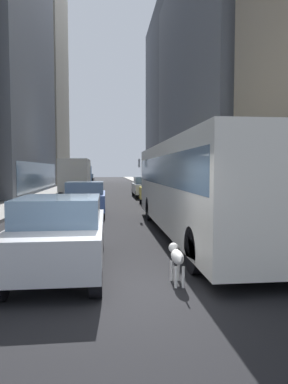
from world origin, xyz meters
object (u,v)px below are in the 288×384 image
at_px(car_blue_hatchback, 86,198).
at_px(car_black_suv, 87,180).
at_px(car_white_van, 145,187).
at_px(car_yellow_taxi, 157,193).
at_px(car_silver_sedan, 61,233).
at_px(dalmatian_dog, 177,257).
at_px(transit_bus, 197,182).
at_px(box_truck, 76,176).

distance_m(car_blue_hatchback, car_black_suv, 30.08).
relative_size(car_white_van, car_black_suv, 0.95).
height_order(car_yellow_taxi, car_silver_sedan, same).
relative_size(car_silver_sedan, car_white_van, 1.03).
relative_size(car_blue_hatchback, dalmatian_dog, 4.23).
bearing_deg(car_white_van, car_silver_sedan, -101.60).
xyz_separation_m(transit_bus, car_blue_hatchback, (-4.00, 5.46, -0.96)).
bearing_deg(box_truck, car_white_van, -31.14).
bearing_deg(car_yellow_taxi, transit_bus, -90.00).
height_order(transit_bus, car_black_suv, transit_bus).
distance_m(transit_bus, car_silver_sedan, 5.49).
xyz_separation_m(car_silver_sedan, car_white_van, (4.00, 19.49, -0.00)).
bearing_deg(box_truck, dalmatian_dog, -80.68).
xyz_separation_m(transit_bus, car_black_suv, (-5.60, 35.49, -0.95)).
xyz_separation_m(box_truck, dalmatian_dog, (3.93, -23.97, -1.15)).
distance_m(car_blue_hatchback, box_truck, 13.90).
height_order(transit_bus, car_yellow_taxi, transit_bus).
bearing_deg(car_black_suv, dalmatian_dog, -84.41).
bearing_deg(car_yellow_taxi, box_truck, 118.90).
height_order(car_white_van, box_truck, box_truck).
xyz_separation_m(car_silver_sedan, dalmatian_dog, (2.33, -1.10, -0.31)).
bearing_deg(car_blue_hatchback, car_white_van, 68.96).
bearing_deg(car_black_suv, car_yellow_taxi, -78.02).
bearing_deg(box_truck, car_blue_hatchback, -83.38).
bearing_deg(car_silver_sedan, car_blue_hatchback, 90.00).
height_order(car_silver_sedan, car_blue_hatchback, same).
xyz_separation_m(car_yellow_taxi, car_black_suv, (-5.60, 26.40, 0.00)).
relative_size(car_silver_sedan, box_truck, 0.57).
bearing_deg(box_truck, car_yellow_taxi, -61.10).
distance_m(car_yellow_taxi, car_blue_hatchback, 5.41).
xyz_separation_m(transit_bus, car_yellow_taxi, (0.00, 9.09, -0.96)).
distance_m(car_white_van, box_truck, 6.60).
relative_size(transit_bus, car_silver_sedan, 2.69).
bearing_deg(car_black_suv, car_blue_hatchback, -86.95).
bearing_deg(car_black_suv, transit_bus, -81.03).
relative_size(transit_bus, car_yellow_taxi, 2.66).
distance_m(car_yellow_taxi, dalmatian_dog, 13.93).
relative_size(car_white_van, dalmatian_dog, 4.32).
relative_size(car_white_van, car_blue_hatchback, 1.02).
relative_size(transit_bus, dalmatian_dog, 11.98).
bearing_deg(car_yellow_taxi, car_blue_hatchback, -137.73).
height_order(car_black_suv, dalmatian_dog, car_black_suv).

